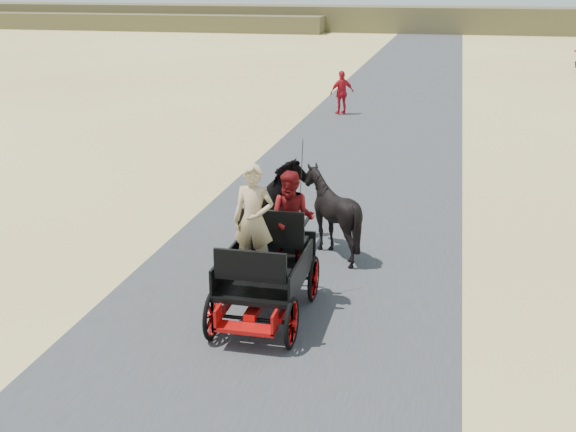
% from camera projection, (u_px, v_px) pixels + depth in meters
% --- Properties ---
extents(ground, '(140.00, 140.00, 0.00)m').
position_uv_depth(ground, '(294.00, 279.00, 13.21)').
color(ground, tan).
extents(road, '(6.00, 140.00, 0.01)m').
position_uv_depth(road, '(294.00, 278.00, 13.21)').
color(road, '#38383A').
rests_on(road, ground).
extents(ridge_far, '(140.00, 6.00, 2.40)m').
position_uv_depth(ridge_far, '(432.00, 19.00, 70.13)').
color(ridge_far, brown).
rests_on(ridge_far, ground).
extents(ridge_near, '(40.00, 4.00, 1.60)m').
position_uv_depth(ridge_near, '(129.00, 22.00, 72.94)').
color(ridge_near, brown).
rests_on(ridge_near, ground).
extents(carriage, '(1.30, 2.40, 0.72)m').
position_uv_depth(carriage, '(266.00, 296.00, 11.64)').
color(carriage, black).
rests_on(carriage, ground).
extents(horse_left, '(0.91, 2.01, 1.70)m').
position_uv_depth(horse_left, '(277.00, 209.00, 14.38)').
color(horse_left, black).
rests_on(horse_left, ground).
extents(horse_right, '(1.37, 1.54, 1.70)m').
position_uv_depth(horse_right, '(331.00, 213.00, 14.14)').
color(horse_right, black).
rests_on(horse_right, ground).
extents(driver_man, '(0.66, 0.43, 1.80)m').
position_uv_depth(driver_man, '(254.00, 220.00, 11.33)').
color(driver_man, tan).
rests_on(driver_man, carriage).
extents(passenger_woman, '(0.77, 0.60, 1.58)m').
position_uv_depth(passenger_woman, '(292.00, 218.00, 11.77)').
color(passenger_woman, '#660C0F').
rests_on(passenger_woman, carriage).
extents(pedestrian, '(1.07, 0.92, 1.73)m').
position_uv_depth(pedestrian, '(342.00, 93.00, 28.57)').
color(pedestrian, red).
rests_on(pedestrian, ground).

